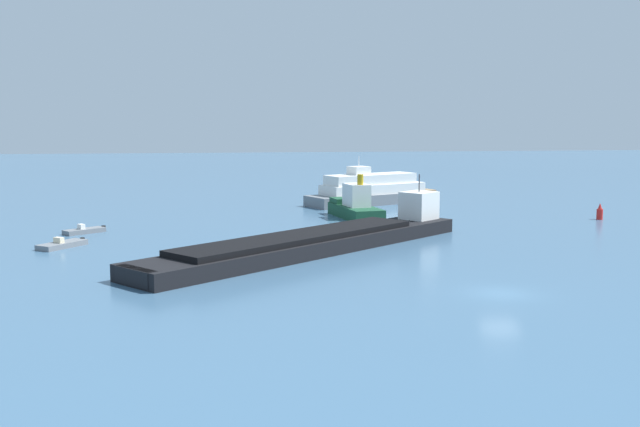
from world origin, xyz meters
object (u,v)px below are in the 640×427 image
tugboat (355,206)px  channel_buoy_red (600,212)px  cargo_barge (318,240)px  fishing_skiff (62,245)px  small_motorboat (84,231)px  white_riverboat (373,191)px

tugboat → channel_buoy_red: (27.46, -5.29, -0.53)m
cargo_barge → channel_buoy_red: bearing=24.6°
fishing_skiff → small_motorboat: bearing=86.3°
small_motorboat → channel_buoy_red: size_ratio=2.17×
channel_buoy_red → cargo_barge: bearing=-155.4°
small_motorboat → cargo_barge: bearing=-31.1°
small_motorboat → white_riverboat: bearing=32.3°
small_motorboat → channel_buoy_red: bearing=2.6°
white_riverboat → channel_buoy_red: bearing=-40.0°
cargo_barge → white_riverboat: bearing=70.9°
tugboat → fishing_skiff: (-29.76, -16.20, -1.08)m
cargo_barge → fishing_skiff: bearing=167.5°
white_riverboat → small_motorboat: bearing=-147.7°
small_motorboat → fishing_skiff: 8.32m
tugboat → channel_buoy_red: size_ratio=5.51×
white_riverboat → cargo_barge: 36.88m
cargo_barge → small_motorboat: (-22.02, 13.29, -0.70)m
white_riverboat → small_motorboat: size_ratio=4.69×
cargo_barge → fishing_skiff: cargo_barge is taller
tugboat → channel_buoy_red: bearing=-10.9°
white_riverboat → fishing_skiff: white_riverboat is taller
cargo_barge → channel_buoy_red: 38.13m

